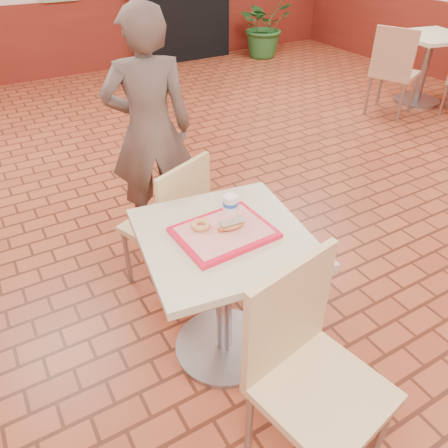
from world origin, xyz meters
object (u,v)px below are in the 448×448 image
chair_main_front (308,366)px  paper_cup (230,204)px  second_table (427,58)px  potted_plant (265,25)px  serving_tray (224,233)px  customer (150,131)px  chair_second_left (394,68)px  long_john_donut (231,225)px  main_table (224,277)px  ring_donut (201,225)px  chair_main_back (172,219)px

chair_main_front → paper_cup: size_ratio=11.11×
second_table → potted_plant: size_ratio=0.82×
serving_tray → potted_plant: size_ratio=0.42×
customer → paper_cup: bearing=102.9°
paper_cup → chair_second_left: bearing=29.9°
chair_main_front → long_john_donut: bearing=77.5°
main_table → second_table: second_table is taller
chair_main_front → paper_cup: chair_main_front is taller
ring_donut → potted_plant: size_ratio=0.09×
potted_plant → paper_cup: bearing=-126.4°
main_table → potted_plant: (3.71, 5.00, -0.03)m
long_john_donut → potted_plant: 6.21m
potted_plant → chair_main_front: bearing=-123.3°
long_john_donut → second_table: long_john_donut is taller
main_table → serving_tray: size_ratio=1.86×
long_john_donut → chair_main_back: bearing=92.6°
paper_cup → potted_plant: potted_plant is taller
chair_main_front → chair_main_back: size_ratio=1.10×
long_john_donut → paper_cup: 0.14m
chair_main_back → serving_tray: chair_main_back is taller
long_john_donut → potted_plant: size_ratio=0.13×
serving_tray → second_table: size_ratio=0.51×
main_table → long_john_donut: 0.30m
chair_main_back → paper_cup: bearing=77.9°
main_table → serving_tray: (0.00, 0.00, 0.27)m
chair_main_back → potted_plant: size_ratio=0.90×
second_table → potted_plant: 2.89m
chair_main_back → chair_second_left: bearing=179.7°
main_table → second_table: size_ratio=0.96×
chair_main_back → long_john_donut: size_ratio=6.65×
paper_cup → second_table: size_ratio=0.11×
main_table → long_john_donut: (0.04, -0.00, 0.30)m
serving_tray → paper_cup: paper_cup is taller
potted_plant → chair_main_back: bearing=-130.2°
chair_main_front → second_table: 4.97m
chair_main_back → chair_second_left: 3.69m
paper_cup → long_john_donut: bearing=-118.9°
chair_second_left → potted_plant: 2.99m
chair_main_back → second_table: (4.13, 1.53, 0.05)m
chair_main_front → paper_cup: 0.80m
chair_second_left → chair_main_front: bearing=105.2°
chair_main_back → customer: 0.70m
potted_plant → second_table: bearing=-81.3°
ring_donut → second_table: size_ratio=0.11×
serving_tray → long_john_donut: 0.05m
chair_main_back → chair_second_left: (3.41, 1.40, 0.06)m
customer → serving_tray: (-0.15, -1.23, -0.00)m
main_table → ring_donut: (-0.08, 0.07, 0.30)m
ring_donut → serving_tray: bearing=-41.7°
chair_main_front → ring_donut: bearing=87.2°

